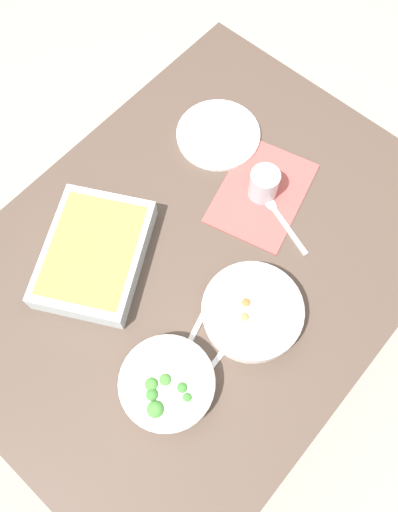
% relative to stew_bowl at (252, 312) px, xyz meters
% --- Properties ---
extents(ground_plane, '(6.00, 6.00, 0.00)m').
position_rel_stew_bowl_xyz_m(ground_plane, '(0.03, 0.19, -0.77)').
color(ground_plane, '#9E9389').
extents(dining_table, '(1.20, 0.90, 0.74)m').
position_rel_stew_bowl_xyz_m(dining_table, '(0.03, 0.19, -0.12)').
color(dining_table, '#4C3D33').
rests_on(dining_table, ground_plane).
extents(placemat, '(0.32, 0.26, 0.00)m').
position_rel_stew_bowl_xyz_m(placemat, '(0.26, 0.18, -0.03)').
color(placemat, '#B24C47').
rests_on(placemat, dining_table).
extents(stew_bowl, '(0.23, 0.23, 0.06)m').
position_rel_stew_bowl_xyz_m(stew_bowl, '(0.00, 0.00, 0.00)').
color(stew_bowl, white).
rests_on(stew_bowl, dining_table).
extents(broccoli_bowl, '(0.20, 0.20, 0.07)m').
position_rel_stew_bowl_xyz_m(broccoli_bowl, '(-0.24, 0.04, -0.00)').
color(broccoli_bowl, white).
rests_on(broccoli_bowl, dining_table).
extents(baking_dish, '(0.37, 0.34, 0.06)m').
position_rel_stew_bowl_xyz_m(baking_dish, '(-0.13, 0.36, 0.00)').
color(baking_dish, silver).
rests_on(baking_dish, dining_table).
extents(drink_cup, '(0.07, 0.07, 0.08)m').
position_rel_stew_bowl_xyz_m(drink_cup, '(0.26, 0.18, 0.01)').
color(drink_cup, '#B2BCC6').
rests_on(drink_cup, dining_table).
extents(side_plate, '(0.22, 0.22, 0.01)m').
position_rel_stew_bowl_xyz_m(side_plate, '(0.32, 0.37, -0.03)').
color(side_plate, white).
rests_on(side_plate, dining_table).
extents(spoon_by_stew, '(0.18, 0.03, 0.01)m').
position_rel_stew_bowl_xyz_m(spoon_by_stew, '(-0.13, -0.01, -0.03)').
color(spoon_by_stew, silver).
rests_on(spoon_by_stew, dining_table).
extents(spoon_by_broccoli, '(0.17, 0.07, 0.01)m').
position_rel_stew_bowl_xyz_m(spoon_by_broccoli, '(-0.14, 0.06, -0.03)').
color(spoon_by_broccoli, silver).
rests_on(spoon_by_broccoli, dining_table).
extents(spoon_spare, '(0.07, 0.17, 0.01)m').
position_rel_stew_bowl_xyz_m(spoon_spare, '(0.24, 0.10, -0.03)').
color(spoon_spare, silver).
rests_on(spoon_spare, dining_table).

